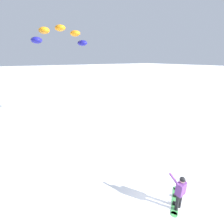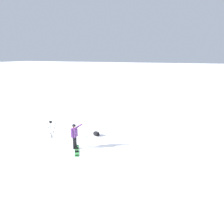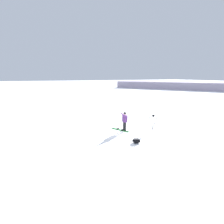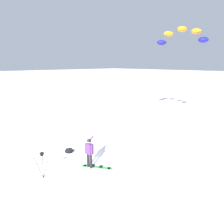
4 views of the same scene
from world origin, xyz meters
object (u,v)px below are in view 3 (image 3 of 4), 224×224
at_px(camera_tripod, 153,119).
at_px(gear_bag_large, 136,141).
at_px(snowboarder, 125,120).
at_px(snowboard, 120,130).

bearing_deg(camera_tripod, gear_bag_large, -56.51).
distance_m(snowboarder, snowboard, 1.01).
bearing_deg(snowboard, gear_bag_large, -0.02).
relative_size(snowboarder, snowboard, 1.08).
distance_m(snowboarder, camera_tripod, 2.41).
bearing_deg(snowboarder, gear_bag_large, -6.72).
bearing_deg(snowboard, camera_tripod, 70.09).
distance_m(snowboard, gear_bag_large, 2.65).
bearing_deg(snowboarder, snowboard, -132.14).
relative_size(snowboarder, camera_tripod, 1.24).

